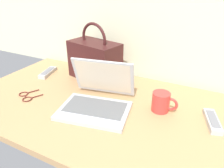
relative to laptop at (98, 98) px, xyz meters
The scene contains 7 objects.
desk 0.13m from the laptop, 15.02° to the left, with size 1.60×0.76×0.03m.
laptop is the anchor object (origin of this frame).
coffee_mug 0.29m from the laptop, 20.89° to the left, with size 0.12×0.08×0.09m.
remote_control_near 0.51m from the laptop, 158.95° to the left, with size 0.08×0.17×0.02m.
remote_control_far 0.50m from the laptop, 12.32° to the left, with size 0.09×0.17×0.02m.
eyeglasses 0.39m from the laptop, 166.60° to the right, with size 0.13×0.13×0.01m.
handbag 0.34m from the laptop, 123.22° to the left, with size 0.33×0.22×0.33m.
Camera 1 is at (0.33, -0.75, 0.57)m, focal length 33.68 mm.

